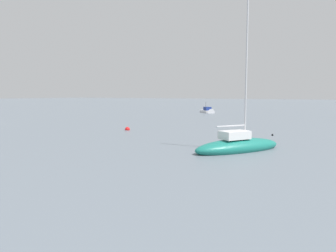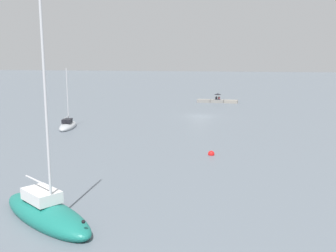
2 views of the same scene
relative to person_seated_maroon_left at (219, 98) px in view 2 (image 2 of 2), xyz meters
The scene contains 8 objects.
ground_plane 19.36m from the person_seated_maroon_left, 88.99° to the left, with size 500.00×500.00×0.00m, color slate.
seawall_pier 0.66m from the person_seated_maroon_left, 17.45° to the right, with size 8.01×1.67×0.60m.
person_seated_maroon_left is the anchor object (origin of this frame).
person_seated_dark_right 0.57m from the person_seated_maroon_left, ahead, with size 0.46×0.65×0.73m.
umbrella_open_black 0.93m from the person_seated_maroon_left, 24.70° to the right, with size 1.43×1.43×1.31m.
sailboat_grey_mid 36.48m from the person_seated_maroon_left, 66.59° to the left, with size 3.27×6.07×7.65m.
sailboat_teal_outer 58.30m from the person_seated_maroon_left, 88.34° to the left, with size 7.76×5.71×11.54m.
mooring_buoy_near 42.74m from the person_seated_maroon_left, 96.27° to the left, with size 0.58×0.58×0.58m.
Camera 2 is at (-9.53, 55.18, 8.16)m, focal length 40.12 mm.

